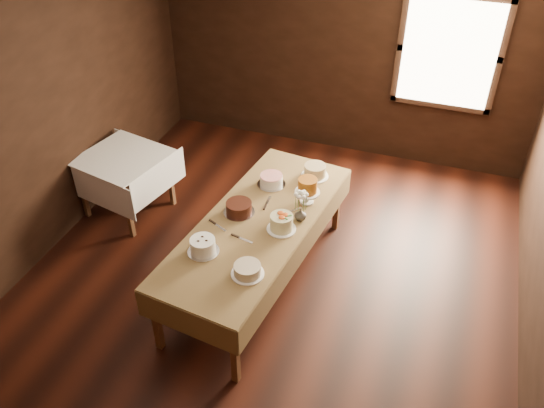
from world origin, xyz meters
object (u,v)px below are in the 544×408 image
at_px(cake_speckled, 315,171).
at_px(cake_server_d, 295,210).
at_px(cake_chocolate, 239,208).
at_px(cake_swirl, 203,246).
at_px(cake_server_c, 268,200).
at_px(cake_server_e, 221,227).
at_px(display_table, 257,226).
at_px(cake_caramel, 307,192).
at_px(cake_lattice, 271,181).
at_px(cake_cream, 247,270).
at_px(flower_vase, 300,215).
at_px(cake_flowers, 281,223).
at_px(side_table, 123,163).
at_px(cake_server_a, 246,240).

relative_size(cake_speckled, cake_server_d, 1.36).
bearing_deg(cake_chocolate, cake_swirl, -97.74).
bearing_deg(cake_server_c, cake_server_e, 149.39).
xyz_separation_m(cake_swirl, cake_server_e, (0.01, 0.37, -0.07)).
bearing_deg(display_table, cake_caramel, 51.94).
height_order(cake_lattice, cake_server_c, cake_lattice).
distance_m(display_table, cake_server_c, 0.37).
distance_m(cake_caramel, cake_cream, 1.20).
xyz_separation_m(cake_swirl, cake_cream, (0.49, -0.14, -0.02)).
height_order(cake_server_e, flower_vase, flower_vase).
xyz_separation_m(cake_speckled, cake_flowers, (-0.05, -0.98, 0.01)).
distance_m(cake_chocolate, cake_server_d, 0.57).
distance_m(cake_speckled, cake_lattice, 0.50).
bearing_deg(side_table, cake_server_c, -8.06).
height_order(cake_chocolate, cake_cream, cake_chocolate).
height_order(cake_swirl, cake_server_a, cake_swirl).
xyz_separation_m(cake_swirl, flower_vase, (0.70, 0.75, -0.01)).
distance_m(cake_speckled, cake_chocolate, 1.02).
relative_size(display_table, cake_server_a, 11.11).
distance_m(side_table, cake_flowers, 2.28).
height_order(display_table, cake_server_e, cake_server_e).
xyz_separation_m(cake_lattice, cake_server_d, (0.37, -0.33, -0.05)).
xyz_separation_m(cake_lattice, cake_flowers, (0.34, -0.67, 0.03)).
height_order(cake_server_d, cake_server_e, same).
height_order(cake_speckled, cake_cream, cake_speckled).
bearing_deg(cake_caramel, cake_flowers, -101.84).
bearing_deg(cake_server_d, side_table, 121.06).
bearing_deg(cake_lattice, flower_vase, -44.96).
bearing_deg(cake_caramel, cake_server_c, -164.46).
distance_m(cake_chocolate, cake_server_e, 0.29).
xyz_separation_m(cake_cream, cake_server_e, (-0.48, 0.51, -0.05)).
bearing_deg(cake_caramel, cake_swirl, -122.78).
relative_size(side_table, cake_server_a, 4.51).
bearing_deg(cake_caramel, flower_vase, -85.95).
height_order(cake_speckled, cake_server_c, cake_speckled).
bearing_deg(cake_speckled, cake_server_e, -118.08).
xyz_separation_m(cake_flowers, flower_vase, (0.13, 0.21, -0.02)).
bearing_deg(cake_server_e, flower_vase, 53.76).
distance_m(cake_speckled, cake_caramel, 0.49).
distance_m(cake_caramel, cake_server_c, 0.41).
bearing_deg(cake_chocolate, cake_cream, -63.13).
bearing_deg(side_table, cake_lattice, 0.23).
relative_size(cake_caramel, cake_server_a, 1.23).
bearing_deg(cake_chocolate, cake_server_e, -106.44).
relative_size(side_table, cake_server_e, 4.51).
relative_size(cake_cream, cake_server_a, 1.41).
bearing_deg(side_table, cake_flowers, -17.00).
xyz_separation_m(cake_swirl, cake_server_d, (0.60, 0.88, -0.07)).
bearing_deg(side_table, cake_chocolate, -18.26).
xyz_separation_m(display_table, cake_cream, (0.18, -0.71, 0.11)).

